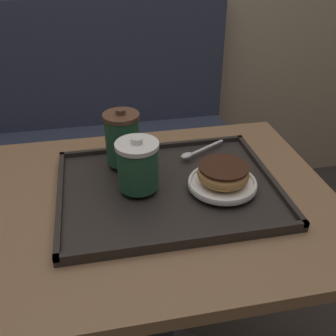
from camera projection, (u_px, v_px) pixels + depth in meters
booth_bench at (82, 164)px, 1.79m from camera, size 1.35×0.44×1.00m
cafe_table at (158, 253)px, 0.98m from camera, size 0.81×0.65×0.72m
serving_tray at (168, 189)px, 0.90m from camera, size 0.50×0.39×0.02m
coffee_cup_front at (138, 165)px, 0.86m from camera, size 0.10×0.10×0.12m
coffee_cup_rear at (122, 138)px, 0.94m from camera, size 0.09×0.09×0.14m
plate_with_chocolate_donut at (222, 183)px, 0.88m from camera, size 0.16×0.16×0.01m
donut_chocolate_glazed at (223, 173)px, 0.87m from camera, size 0.12×0.12×0.04m
spoon at (193, 153)px, 1.00m from camera, size 0.14×0.09×0.01m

